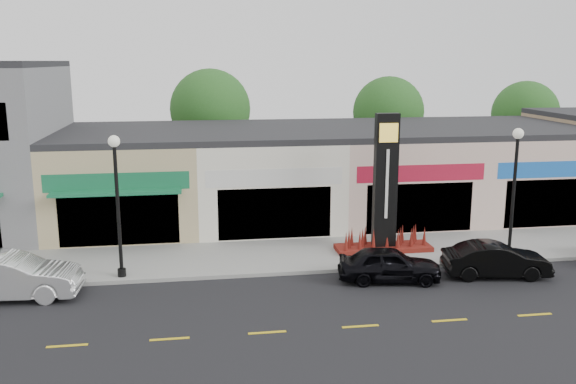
% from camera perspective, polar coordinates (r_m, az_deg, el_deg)
% --- Properties ---
extents(ground, '(120.00, 120.00, 0.00)m').
position_cam_1_polar(ground, '(22.72, 4.76, -9.30)').
color(ground, black).
rests_on(ground, ground).
extents(sidewalk, '(52.00, 4.30, 0.15)m').
position_cam_1_polar(sidewalk, '(26.69, 2.60, -5.78)').
color(sidewalk, gray).
rests_on(sidewalk, ground).
extents(curb, '(52.00, 0.20, 0.15)m').
position_cam_1_polar(curb, '(24.61, 3.63, -7.38)').
color(curb, gray).
rests_on(curb, ground).
extents(shop_beige, '(7.00, 10.85, 4.80)m').
position_cam_1_polar(shop_beige, '(32.73, -14.65, 1.39)').
color(shop_beige, tan).
rests_on(shop_beige, ground).
extents(shop_cream, '(7.00, 10.01, 4.80)m').
position_cam_1_polar(shop_cream, '(32.74, -2.37, 1.79)').
color(shop_cream, white).
rests_on(shop_cream, ground).
extents(shop_pink_w, '(7.00, 10.01, 4.80)m').
position_cam_1_polar(shop_pink_w, '(34.21, 9.37, 2.08)').
color(shop_pink_w, beige).
rests_on(shop_pink_w, ground).
extents(shop_pink_e, '(7.00, 10.01, 4.80)m').
position_cam_1_polar(shop_pink_e, '(36.97, 19.75, 2.28)').
color(shop_pink_e, beige).
rests_on(shop_pink_e, ground).
extents(tree_rear_west, '(5.20, 5.20, 7.83)m').
position_cam_1_polar(tree_rear_west, '(40.17, -7.27, 7.69)').
color(tree_rear_west, '#382619').
rests_on(tree_rear_west, ground).
extents(tree_rear_mid, '(4.80, 4.80, 7.29)m').
position_cam_1_polar(tree_rear_mid, '(42.24, 9.37, 7.39)').
color(tree_rear_mid, '#382619').
rests_on(tree_rear_mid, ground).
extents(tree_rear_east, '(4.60, 4.60, 6.94)m').
position_cam_1_polar(tree_rear_east, '(46.33, 21.30, 6.82)').
color(tree_rear_east, '#382619').
rests_on(tree_rear_east, ground).
extents(lamp_west_near, '(0.44, 0.44, 5.47)m').
position_cam_1_polar(lamp_west_near, '(23.73, -15.71, -0.02)').
color(lamp_west_near, black).
rests_on(lamp_west_near, sidewalk).
extents(lamp_east_near, '(0.44, 0.44, 5.47)m').
position_cam_1_polar(lamp_east_near, '(26.90, 20.44, 1.07)').
color(lamp_east_near, black).
rests_on(lamp_east_near, sidewalk).
extents(pylon_sign, '(4.20, 1.30, 6.00)m').
position_cam_1_polar(pylon_sign, '(26.70, 9.04, -1.02)').
color(pylon_sign, '#5D1810').
rests_on(pylon_sign, sidewalk).
extents(car_white_van, '(1.95, 4.97, 1.61)m').
position_cam_1_polar(car_white_van, '(23.95, -24.61, -7.22)').
color(car_white_van, white).
rests_on(car_white_van, ground).
extents(car_black_sedan, '(2.18, 4.11, 1.33)m').
position_cam_1_polar(car_black_sedan, '(23.82, 9.46, -6.69)').
color(car_black_sedan, black).
rests_on(car_black_sedan, ground).
extents(car_black_conv, '(1.98, 4.23, 1.34)m').
position_cam_1_polar(car_black_conv, '(25.33, 18.89, -6.04)').
color(car_black_conv, black).
rests_on(car_black_conv, ground).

